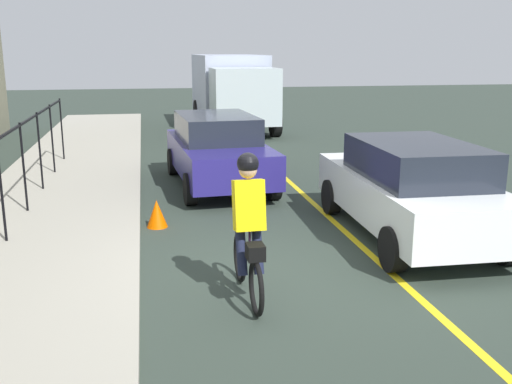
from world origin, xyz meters
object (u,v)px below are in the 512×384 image
(cyclist_lead, at_px, (249,228))
(patrol_sedan, at_px, (411,187))
(parked_sedan_rear, at_px, (218,149))
(box_truck_background, at_px, (232,88))
(traffic_cone_near, at_px, (157,214))

(cyclist_lead, xyz_separation_m, patrol_sedan, (1.97, -3.01, -0.09))
(cyclist_lead, bearing_deg, patrol_sedan, -57.96)
(parked_sedan_rear, height_order, box_truck_background, box_truck_background)
(patrol_sedan, xyz_separation_m, box_truck_background, (13.96, 0.84, 0.73))
(cyclist_lead, relative_size, traffic_cone_near, 3.81)
(cyclist_lead, distance_m, patrol_sedan, 3.60)
(cyclist_lead, distance_m, traffic_cone_near, 3.49)
(parked_sedan_rear, relative_size, box_truck_background, 0.67)
(box_truck_background, bearing_deg, patrol_sedan, 2.38)
(patrol_sedan, distance_m, traffic_cone_near, 4.28)
(parked_sedan_rear, distance_m, box_truck_background, 9.87)
(patrol_sedan, xyz_separation_m, traffic_cone_near, (1.30, 4.04, -0.59))
(traffic_cone_near, bearing_deg, cyclist_lead, -162.51)
(patrol_sedan, height_order, parked_sedan_rear, same)
(cyclist_lead, bearing_deg, parked_sedan_rear, -4.98)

